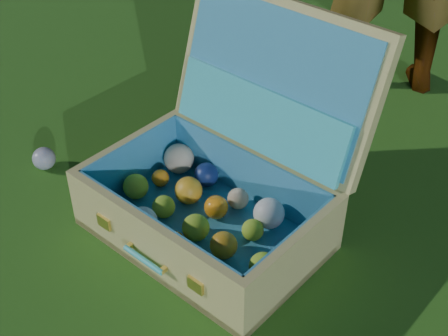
# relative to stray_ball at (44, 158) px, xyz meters

# --- Properties ---
(ground) EXTENTS (60.00, 60.00, 0.00)m
(ground) POSITION_rel_stray_ball_xyz_m (0.42, 0.18, -0.04)
(ground) COLOR #215114
(ground) RESTS_ON ground
(stray_ball) EXTENTS (0.07, 0.07, 0.07)m
(stray_ball) POSITION_rel_stray_ball_xyz_m (0.00, 0.00, 0.00)
(stray_ball) COLOR teal
(stray_ball) RESTS_ON ground
(suitcase) EXTENTS (0.65, 0.62, 0.59)m
(suitcase) POSITION_rel_stray_ball_xyz_m (0.60, 0.18, 0.13)
(suitcase) COLOR tan
(suitcase) RESTS_ON ground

